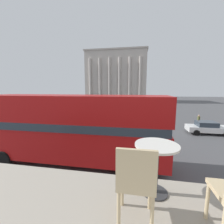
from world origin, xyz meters
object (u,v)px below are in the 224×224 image
at_px(cafe_chair_0, 136,180).
at_px(car_white, 207,127).
at_px(double_decker_bus, 75,127).
at_px(pedestrian_black, 151,120).
at_px(traffic_light_mid, 141,106).
at_px(pedestrian_red, 98,106).
at_px(pedestrian_olive, 198,121).
at_px(traffic_light_near, 103,118).
at_px(plaza_building_left, 117,77).
at_px(cafe_dining_table, 156,158).

xyz_separation_m(cafe_chair_0, car_white, (7.30, 15.64, -3.11)).
relative_size(double_decker_bus, pedestrian_black, 6.81).
bearing_deg(traffic_light_mid, pedestrian_red, 133.92).
distance_m(pedestrian_olive, pedestrian_red, 20.28).
bearing_deg(traffic_light_near, traffic_light_mid, 68.37).
xyz_separation_m(traffic_light_near, car_white, (10.50, 4.14, -1.48)).
xyz_separation_m(car_white, pedestrian_black, (-5.76, 1.72, 0.24)).
distance_m(double_decker_bus, pedestrian_olive, 15.35).
bearing_deg(traffic_light_mid, plaza_building_left, 103.34).
relative_size(cafe_dining_table, car_white, 0.17).
height_order(cafe_chair_0, traffic_light_near, cafe_chair_0).
bearing_deg(cafe_chair_0, cafe_dining_table, 71.97).
bearing_deg(pedestrian_olive, pedestrian_black, -111.78).
distance_m(cafe_dining_table, traffic_light_near, 11.60).
distance_m(pedestrian_black, pedestrian_olive, 5.56).
height_order(cafe_dining_table, pedestrian_olive, cafe_dining_table).
bearing_deg(traffic_light_near, plaza_building_left, 96.65).
height_order(double_decker_bus, cafe_dining_table, double_decker_bus).
bearing_deg(pedestrian_red, cafe_chair_0, -73.11).
height_order(traffic_light_near, pedestrian_black, traffic_light_near).
relative_size(cafe_dining_table, pedestrian_black, 0.45).
xyz_separation_m(cafe_chair_0, pedestrian_black, (1.54, 17.36, -2.87)).
height_order(cafe_chair_0, pedestrian_black, cafe_chair_0).
relative_size(double_decker_bus, car_white, 2.65).
bearing_deg(cafe_dining_table, plaza_building_left, 98.77).
height_order(plaza_building_left, pedestrian_red, plaza_building_left).
xyz_separation_m(double_decker_bus, pedestrian_red, (-5.03, 23.16, -1.43)).
height_order(pedestrian_black, pedestrian_red, pedestrian_red).
xyz_separation_m(cafe_dining_table, plaza_building_left, (-8.98, 58.19, 5.56)).
bearing_deg(double_decker_bus, traffic_light_near, 87.97).
distance_m(cafe_chair_0, car_white, 17.54).
xyz_separation_m(plaza_building_left, traffic_light_mid, (9.07, -38.25, -7.03)).
distance_m(plaza_building_left, traffic_light_mid, 39.93).
bearing_deg(traffic_light_mid, car_white, -34.97).
bearing_deg(cafe_chair_0, pedestrian_black, 92.90).
relative_size(double_decker_bus, cafe_chair_0, 12.22).
distance_m(double_decker_bus, cafe_chair_0, 8.05).
bearing_deg(pedestrian_red, traffic_light_mid, -45.64).
height_order(pedestrian_black, pedestrian_olive, pedestrian_olive).
height_order(car_white, pedestrian_black, pedestrian_black).
relative_size(cafe_dining_table, cafe_chair_0, 0.80).
bearing_deg(traffic_light_mid, pedestrian_black, -69.41).
relative_size(car_white, pedestrian_black, 2.57).
bearing_deg(double_decker_bus, pedestrian_red, 108.38).
bearing_deg(plaza_building_left, double_decker_bus, -84.65).
bearing_deg(pedestrian_black, pedestrian_red, 167.10).
height_order(double_decker_bus, cafe_chair_0, double_decker_bus).
xyz_separation_m(traffic_light_near, traffic_light_mid, (3.56, 8.99, 0.17)).
distance_m(traffic_light_mid, pedestrian_red, 13.40).
distance_m(double_decker_bus, pedestrian_red, 23.74).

